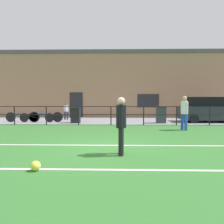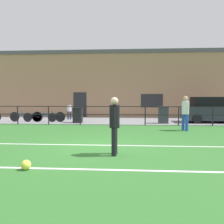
{
  "view_description": "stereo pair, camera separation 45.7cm",
  "coord_description": "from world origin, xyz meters",
  "px_view_note": "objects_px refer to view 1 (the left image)",
  "views": [
    {
      "loc": [
        0.41,
        -7.45,
        1.71
      ],
      "look_at": [
        0.12,
        3.86,
        0.94
      ],
      "focal_mm": 35.34,
      "sensor_mm": 36.0,
      "label": 1
    },
    {
      "loc": [
        0.87,
        -7.43,
        1.71
      ],
      "look_at": [
        0.12,
        3.86,
        0.94
      ],
      "focal_mm": 35.34,
      "sensor_mm": 36.0,
      "label": 2
    }
  ],
  "objects_px": {
    "player_goalkeeper": "(121,122)",
    "parked_car_red": "(209,110)",
    "spectator_child": "(66,110)",
    "player_striker": "(184,111)",
    "bicycle_parked_3": "(46,117)",
    "trash_bin_1": "(161,114)",
    "trash_bin_0": "(76,115)",
    "bicycle_parked_4": "(22,117)",
    "bicycle_parked_1": "(37,117)",
    "soccer_ball_spare": "(36,166)"
  },
  "relations": [
    {
      "from": "parked_car_red",
      "to": "trash_bin_1",
      "type": "height_order",
      "value": "parked_car_red"
    },
    {
      "from": "parked_car_red",
      "to": "soccer_ball_spare",
      "type": "bearing_deg",
      "value": -128.58
    },
    {
      "from": "bicycle_parked_1",
      "to": "trash_bin_0",
      "type": "distance_m",
      "value": 2.71
    },
    {
      "from": "parked_car_red",
      "to": "spectator_child",
      "type": "bearing_deg",
      "value": 173.06
    },
    {
      "from": "bicycle_parked_3",
      "to": "bicycle_parked_4",
      "type": "bearing_deg",
      "value": -180.0
    },
    {
      "from": "parked_car_red",
      "to": "bicycle_parked_1",
      "type": "xyz_separation_m",
      "value": [
        -11.69,
        -0.57,
        -0.48
      ]
    },
    {
      "from": "soccer_ball_spare",
      "to": "trash_bin_0",
      "type": "relative_size",
      "value": 0.24
    },
    {
      "from": "player_striker",
      "to": "trash_bin_1",
      "type": "xyz_separation_m",
      "value": [
        -0.61,
        2.97,
        -0.42
      ]
    },
    {
      "from": "spectator_child",
      "to": "parked_car_red",
      "type": "distance_m",
      "value": 10.19
    },
    {
      "from": "player_striker",
      "to": "trash_bin_1",
      "type": "relative_size",
      "value": 1.6
    },
    {
      "from": "parked_car_red",
      "to": "player_striker",
      "type": "bearing_deg",
      "value": -126.67
    },
    {
      "from": "spectator_child",
      "to": "trash_bin_1",
      "type": "bearing_deg",
      "value": 153.04
    },
    {
      "from": "player_striker",
      "to": "bicycle_parked_4",
      "type": "distance_m",
      "value": 10.44
    },
    {
      "from": "player_striker",
      "to": "parked_car_red",
      "type": "bearing_deg",
      "value": 115.7
    },
    {
      "from": "player_striker",
      "to": "soccer_ball_spare",
      "type": "bearing_deg",
      "value": -67.28
    },
    {
      "from": "spectator_child",
      "to": "parked_car_red",
      "type": "relative_size",
      "value": 0.32
    },
    {
      "from": "spectator_child",
      "to": "trash_bin_0",
      "type": "xyz_separation_m",
      "value": [
        1.11,
        -2.08,
        -0.22
      ]
    },
    {
      "from": "player_goalkeeper",
      "to": "bicycle_parked_1",
      "type": "xyz_separation_m",
      "value": [
        -5.55,
        8.15,
        -0.63
      ]
    },
    {
      "from": "bicycle_parked_3",
      "to": "trash_bin_0",
      "type": "bearing_deg",
      "value": -9.21
    },
    {
      "from": "bicycle_parked_4",
      "to": "trash_bin_1",
      "type": "bearing_deg",
      "value": -1.72
    },
    {
      "from": "parked_car_red",
      "to": "bicycle_parked_3",
      "type": "xyz_separation_m",
      "value": [
        -11.07,
        -0.52,
        -0.44
      ]
    },
    {
      "from": "soccer_ball_spare",
      "to": "parked_car_red",
      "type": "height_order",
      "value": "parked_car_red"
    },
    {
      "from": "soccer_ball_spare",
      "to": "bicycle_parked_4",
      "type": "xyz_separation_m",
      "value": [
        -4.57,
        9.69,
        0.25
      ]
    },
    {
      "from": "soccer_ball_spare",
      "to": "trash_bin_0",
      "type": "bearing_deg",
      "value": 95.22
    },
    {
      "from": "bicycle_parked_1",
      "to": "trash_bin_0",
      "type": "xyz_separation_m",
      "value": [
        2.69,
        -0.28,
        0.18
      ]
    },
    {
      "from": "player_striker",
      "to": "soccer_ball_spare",
      "type": "distance_m",
      "value": 8.41
    },
    {
      "from": "trash_bin_1",
      "to": "soccer_ball_spare",
      "type": "bearing_deg",
      "value": -116.68
    },
    {
      "from": "player_goalkeeper",
      "to": "bicycle_parked_3",
      "type": "xyz_separation_m",
      "value": [
        -4.93,
        8.21,
        -0.59
      ]
    },
    {
      "from": "bicycle_parked_3",
      "to": "trash_bin_1",
      "type": "relative_size",
      "value": 2.04
    },
    {
      "from": "bicycle_parked_1",
      "to": "soccer_ball_spare",
      "type": "bearing_deg",
      "value": -69.82
    },
    {
      "from": "bicycle_parked_4",
      "to": "bicycle_parked_3",
      "type": "bearing_deg",
      "value": 0.0
    },
    {
      "from": "parked_car_red",
      "to": "bicycle_parked_1",
      "type": "height_order",
      "value": "parked_car_red"
    },
    {
      "from": "player_goalkeeper",
      "to": "parked_car_red",
      "type": "bearing_deg",
      "value": -31.45
    },
    {
      "from": "spectator_child",
      "to": "player_striker",
      "type": "bearing_deg",
      "value": 135.5
    },
    {
      "from": "player_striker",
      "to": "parked_car_red",
      "type": "height_order",
      "value": "player_striker"
    },
    {
      "from": "bicycle_parked_3",
      "to": "trash_bin_0",
      "type": "xyz_separation_m",
      "value": [
        2.07,
        -0.34,
        0.14
      ]
    },
    {
      "from": "player_striker",
      "to": "bicycle_parked_1",
      "type": "bearing_deg",
      "value": -137.41
    },
    {
      "from": "player_striker",
      "to": "bicycle_parked_1",
      "type": "height_order",
      "value": "player_striker"
    },
    {
      "from": "spectator_child",
      "to": "parked_car_red",
      "type": "xyz_separation_m",
      "value": [
        10.11,
        -1.23,
        0.08
      ]
    },
    {
      "from": "player_striker",
      "to": "spectator_child",
      "type": "distance_m",
      "value": 8.85
    },
    {
      "from": "player_striker",
      "to": "spectator_child",
      "type": "bearing_deg",
      "value": -151.99
    },
    {
      "from": "bicycle_parked_3",
      "to": "trash_bin_1",
      "type": "xyz_separation_m",
      "value": [
        7.65,
        -0.28,
        0.2
      ]
    },
    {
      "from": "player_goalkeeper",
      "to": "soccer_ball_spare",
      "type": "distance_m",
      "value": 2.64
    },
    {
      "from": "soccer_ball_spare",
      "to": "parked_car_red",
      "type": "xyz_separation_m",
      "value": [
        8.14,
        10.21,
        0.7
      ]
    },
    {
      "from": "spectator_child",
      "to": "bicycle_parked_3",
      "type": "distance_m",
      "value": 2.02
    },
    {
      "from": "player_goalkeeper",
      "to": "spectator_child",
      "type": "relative_size",
      "value": 1.35
    },
    {
      "from": "player_striker",
      "to": "spectator_child",
      "type": "height_order",
      "value": "player_striker"
    },
    {
      "from": "bicycle_parked_3",
      "to": "bicycle_parked_4",
      "type": "relative_size",
      "value": 1.01
    },
    {
      "from": "parked_car_red",
      "to": "bicycle_parked_3",
      "type": "height_order",
      "value": "parked_car_red"
    },
    {
      "from": "bicycle_parked_3",
      "to": "bicycle_parked_4",
      "type": "xyz_separation_m",
      "value": [
        -1.64,
        -0.0,
        -0.01
      ]
    }
  ]
}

